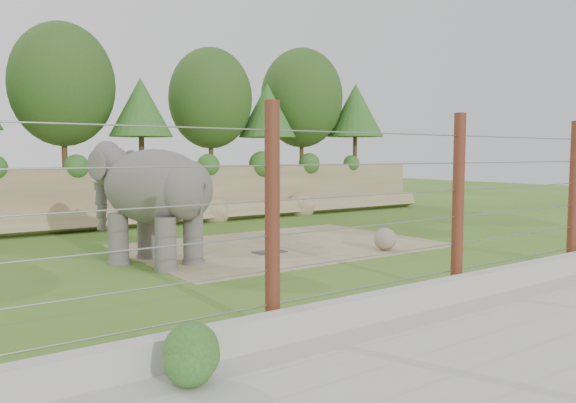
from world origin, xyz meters
TOP-DOWN VIEW (x-y plane):
  - ground at (0.00, 0.00)m, footprint 90.00×90.00m
  - back_embankment at (0.59, 12.68)m, footprint 30.00×5.52m
  - dirt_patch at (0.50, 3.00)m, footprint 10.00×7.00m
  - drain_grate at (-0.65, 2.10)m, footprint 1.00×0.60m
  - elephant at (-4.25, 2.46)m, footprint 3.30×4.56m
  - stone_ball at (2.59, 0.27)m, footprint 0.72×0.72m
  - retaining_wall at (0.00, -5.00)m, footprint 26.00×0.35m
  - walkway at (0.00, -7.00)m, footprint 26.00×4.00m
  - barrier_fence at (0.00, -4.50)m, footprint 20.26×0.26m
  - walkway_shrub at (-7.18, -5.80)m, footprint 0.79×0.79m

SIDE VIEW (x-z plane):
  - ground at x=0.00m, z-range 0.00..0.00m
  - walkway at x=0.00m, z-range 0.00..0.01m
  - dirt_patch at x=0.50m, z-range 0.00..0.02m
  - drain_grate at x=-0.65m, z-range 0.02..0.05m
  - retaining_wall at x=0.00m, z-range 0.00..0.50m
  - stone_ball at x=2.59m, z-range 0.02..0.74m
  - walkway_shrub at x=-7.18m, z-range 0.01..0.80m
  - elephant at x=-4.25m, z-range 0.00..3.39m
  - barrier_fence at x=0.00m, z-range 0.00..4.00m
  - back_embankment at x=0.59m, z-range -0.42..8.35m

